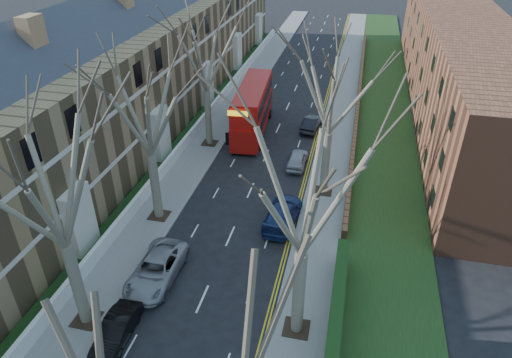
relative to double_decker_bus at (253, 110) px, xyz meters
The scene contains 17 objects.
pavement_left 8.43m from the double_decker_bus, 116.59° to the left, with size 3.00×102.00×0.12m, color slate.
pavement_right 11.30m from the double_decker_bus, 41.02° to the left, with size 3.00×102.00×0.12m, color slate.
terrace_left 11.76m from the double_decker_bus, behind, with size 9.70×78.00×13.60m.
flats_right 22.96m from the double_decker_bus, 29.62° to the left, with size 13.97×54.00×10.00m.
front_wall_left 5.60m from the double_decker_bus, behind, with size 0.30×78.00×1.00m.
grass_verge_right 14.93m from the double_decker_bus, 29.49° to the left, with size 6.00×102.00×0.06m.
tree_left_mid 26.94m from the double_decker_bus, 97.40° to the right, with size 10.50×10.50×14.71m.
tree_left_far 17.51m from the double_decker_bus, 101.99° to the right, with size 10.15×10.15×14.22m.
tree_left_dist 8.82m from the double_decker_bus, 131.85° to the right, with size 10.50×10.50×14.71m.
tree_right_mid 26.09m from the double_decker_bus, 71.24° to the right, with size 10.50×10.50×14.71m.
tree_right_far 14.42m from the double_decker_bus, 50.36° to the right, with size 10.15×10.15×14.22m.
double_decker_bus is the anchor object (origin of this frame).
car_left_mid 26.51m from the double_decker_bus, 92.37° to the right, with size 1.36×3.91×1.29m, color black.
car_left_far 21.80m from the double_decker_bus, 92.27° to the right, with size 2.51×5.45×1.51m, color gray.
car_right_near 15.43m from the double_decker_bus, 68.62° to the right, with size 2.16×5.31×1.54m, color navy.
car_right_mid 8.20m from the double_decker_bus, 47.63° to the right, with size 1.55×3.86×1.31m, color #989BA1.
car_right_far 6.16m from the double_decker_bus, 16.72° to the left, with size 1.46×4.18×1.38m, color black.
Camera 1 is at (7.35, -8.87, 19.93)m, focal length 32.00 mm.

